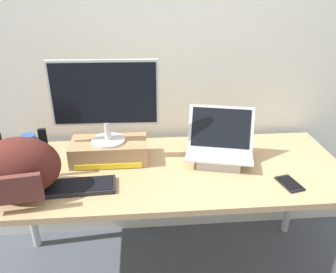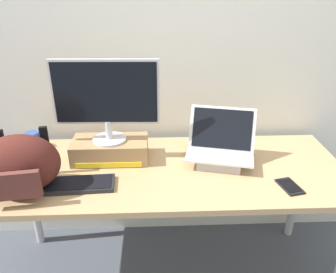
{
  "view_description": "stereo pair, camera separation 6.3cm",
  "coord_description": "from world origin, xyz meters",
  "px_view_note": "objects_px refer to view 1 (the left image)",
  "views": [
    {
      "loc": [
        -0.13,
        -1.5,
        1.64
      ],
      "look_at": [
        0.0,
        0.0,
        0.92
      ],
      "focal_mm": 35.91,
      "sensor_mm": 36.0,
      "label": 1
    },
    {
      "loc": [
        -0.06,
        -1.5,
        1.64
      ],
      "look_at": [
        0.0,
        0.0,
        0.92
      ],
      "focal_mm": 35.91,
      "sensor_mm": 36.0,
      "label": 2
    }
  ],
  "objects_px": {
    "messenger_backpack": "(19,168)",
    "coffee_mug": "(30,142)",
    "external_keyboard": "(68,187)",
    "open_laptop": "(219,151)",
    "desktop_monitor": "(105,99)",
    "cell_phone": "(289,183)",
    "toner_box_yellow": "(109,151)",
    "plush_toy": "(12,155)"
  },
  "relations": [
    {
      "from": "messenger_backpack",
      "to": "coffee_mug",
      "type": "height_order",
      "value": "messenger_backpack"
    },
    {
      "from": "open_laptop",
      "to": "external_keyboard",
      "type": "bearing_deg",
      "value": -151.16
    },
    {
      "from": "cell_phone",
      "to": "plush_toy",
      "type": "height_order",
      "value": "plush_toy"
    },
    {
      "from": "messenger_backpack",
      "to": "coffee_mug",
      "type": "relative_size",
      "value": 3.24
    },
    {
      "from": "toner_box_yellow",
      "to": "desktop_monitor",
      "type": "xyz_separation_m",
      "value": [
        -0.0,
        -0.0,
        0.29
      ]
    },
    {
      "from": "open_laptop",
      "to": "cell_phone",
      "type": "bearing_deg",
      "value": -27.06
    },
    {
      "from": "coffee_mug",
      "to": "cell_phone",
      "type": "distance_m",
      "value": 1.41
    },
    {
      "from": "external_keyboard",
      "to": "coffee_mug",
      "type": "relative_size",
      "value": 3.67
    },
    {
      "from": "open_laptop",
      "to": "cell_phone",
      "type": "xyz_separation_m",
      "value": [
        0.29,
        -0.25,
        -0.05
      ]
    },
    {
      "from": "plush_toy",
      "to": "coffee_mug",
      "type": "bearing_deg",
      "value": 74.79
    },
    {
      "from": "toner_box_yellow",
      "to": "messenger_backpack",
      "type": "relative_size",
      "value": 1.03
    },
    {
      "from": "external_keyboard",
      "to": "coffee_mug",
      "type": "distance_m",
      "value": 0.51
    },
    {
      "from": "desktop_monitor",
      "to": "external_keyboard",
      "type": "height_order",
      "value": "desktop_monitor"
    },
    {
      "from": "external_keyboard",
      "to": "messenger_backpack",
      "type": "height_order",
      "value": "messenger_backpack"
    },
    {
      "from": "open_laptop",
      "to": "cell_phone",
      "type": "relative_size",
      "value": 2.6
    },
    {
      "from": "toner_box_yellow",
      "to": "messenger_backpack",
      "type": "distance_m",
      "value": 0.47
    },
    {
      "from": "external_keyboard",
      "to": "cell_phone",
      "type": "relative_size",
      "value": 2.95
    },
    {
      "from": "messenger_backpack",
      "to": "cell_phone",
      "type": "bearing_deg",
      "value": -9.45
    },
    {
      "from": "desktop_monitor",
      "to": "messenger_backpack",
      "type": "distance_m",
      "value": 0.51
    },
    {
      "from": "cell_phone",
      "to": "plush_toy",
      "type": "xyz_separation_m",
      "value": [
        -1.37,
        0.3,
        0.05
      ]
    },
    {
      "from": "coffee_mug",
      "to": "open_laptop",
      "type": "bearing_deg",
      "value": -11.76
    },
    {
      "from": "open_laptop",
      "to": "coffee_mug",
      "type": "xyz_separation_m",
      "value": [
        -1.04,
        0.22,
        -0.01
      ]
    },
    {
      "from": "toner_box_yellow",
      "to": "messenger_backpack",
      "type": "bearing_deg",
      "value": -142.42
    },
    {
      "from": "desktop_monitor",
      "to": "external_keyboard",
      "type": "distance_m",
      "value": 0.46
    },
    {
      "from": "desktop_monitor",
      "to": "toner_box_yellow",
      "type": "bearing_deg",
      "value": 89.26
    },
    {
      "from": "messenger_backpack",
      "to": "coffee_mug",
      "type": "distance_m",
      "value": 0.46
    },
    {
      "from": "plush_toy",
      "to": "cell_phone",
      "type": "bearing_deg",
      "value": -12.39
    },
    {
      "from": "desktop_monitor",
      "to": "cell_phone",
      "type": "distance_m",
      "value": 0.99
    },
    {
      "from": "desktop_monitor",
      "to": "open_laptop",
      "type": "relative_size",
      "value": 1.38
    },
    {
      "from": "external_keyboard",
      "to": "open_laptop",
      "type": "bearing_deg",
      "value": 12.07
    },
    {
      "from": "toner_box_yellow",
      "to": "external_keyboard",
      "type": "height_order",
      "value": "toner_box_yellow"
    },
    {
      "from": "toner_box_yellow",
      "to": "coffee_mug",
      "type": "distance_m",
      "value": 0.48
    },
    {
      "from": "external_keyboard",
      "to": "messenger_backpack",
      "type": "bearing_deg",
      "value": -177.69
    },
    {
      "from": "desktop_monitor",
      "to": "open_laptop",
      "type": "distance_m",
      "value": 0.65
    },
    {
      "from": "open_laptop",
      "to": "external_keyboard",
      "type": "relative_size",
      "value": 0.88
    },
    {
      "from": "toner_box_yellow",
      "to": "plush_toy",
      "type": "bearing_deg",
      "value": -178.89
    },
    {
      "from": "toner_box_yellow",
      "to": "desktop_monitor",
      "type": "height_order",
      "value": "desktop_monitor"
    },
    {
      "from": "messenger_backpack",
      "to": "desktop_monitor",
      "type": "bearing_deg",
      "value": 29.34
    },
    {
      "from": "desktop_monitor",
      "to": "messenger_backpack",
      "type": "height_order",
      "value": "desktop_monitor"
    },
    {
      "from": "external_keyboard",
      "to": "coffee_mug",
      "type": "height_order",
      "value": "coffee_mug"
    },
    {
      "from": "external_keyboard",
      "to": "cell_phone",
      "type": "bearing_deg",
      "value": -5.51
    },
    {
      "from": "toner_box_yellow",
      "to": "cell_phone",
      "type": "relative_size",
      "value": 2.67
    }
  ]
}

